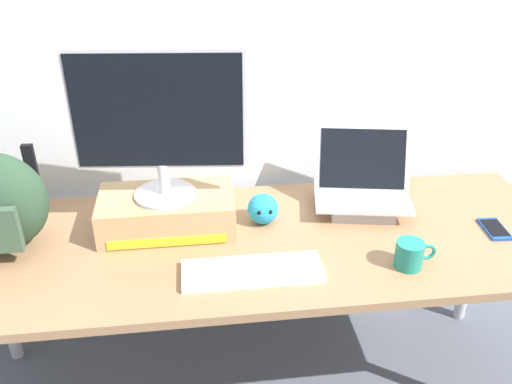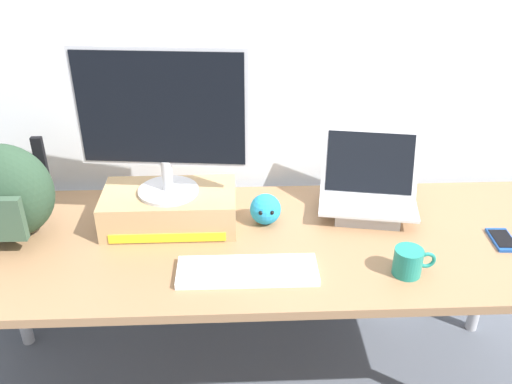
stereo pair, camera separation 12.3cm
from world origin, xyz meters
name	(u,v)px [view 2 (the right image)]	position (x,y,z in m)	size (l,w,h in m)	color
back_wall	(250,29)	(0.00, 0.46, 1.30)	(7.00, 0.10, 2.60)	silver
desk	(256,254)	(0.00, 0.00, 0.65)	(2.08, 0.73, 0.72)	#99704C
toner_box_yellow	(170,208)	(-0.29, 0.11, 0.78)	(0.45, 0.25, 0.12)	tan
desktop_monitor	(162,119)	(-0.29, 0.11, 1.10)	(0.55, 0.20, 0.49)	silver
open_laptop	(367,198)	(0.40, 0.16, 0.77)	(0.38, 0.30, 0.28)	#ADADB2
external_keyboard	(247,271)	(-0.03, -0.18, 0.73)	(0.43, 0.14, 0.02)	white
messenger_backpack	(6,192)	(-0.81, 0.06, 0.88)	(0.31, 0.26, 0.33)	#28422D
coffee_mug	(409,262)	(0.45, -0.20, 0.76)	(0.13, 0.09, 0.09)	#1E7F70
cell_phone	(503,240)	(0.81, -0.05, 0.72)	(0.08, 0.13, 0.01)	#19479E
plush_toy	(265,209)	(0.04, 0.10, 0.77)	(0.11, 0.11, 0.11)	#2393CC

